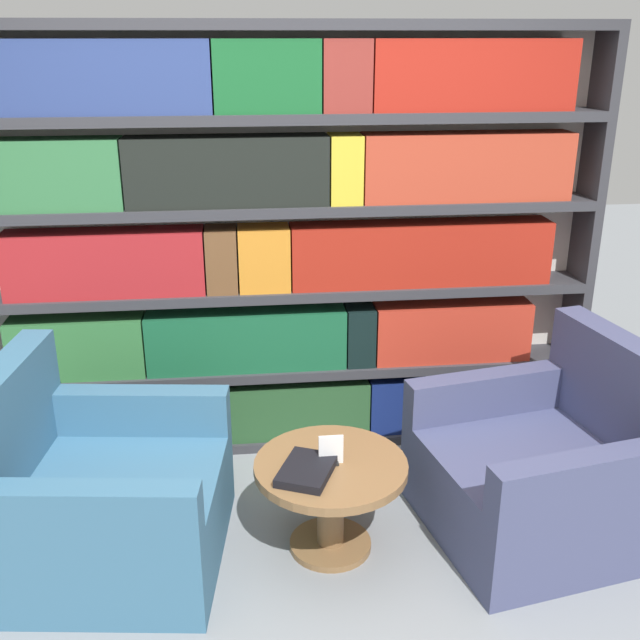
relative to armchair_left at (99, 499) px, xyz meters
The scene contains 7 objects.
ground_plane 0.98m from the armchair_left, 23.34° to the right, with size 14.00×14.00×0.00m, color gray.
bookshelf 1.52m from the armchair_left, 47.27° to the left, with size 3.27×0.30×2.20m.
armchair_left is the anchor object (origin of this frame).
armchair_right 1.98m from the armchair_left, ahead, with size 1.08×1.07×0.89m.
coffee_table 0.99m from the armchair_left, ahead, with size 0.66×0.66×0.43m.
table_sign 1.01m from the armchair_left, ahead, with size 0.10×0.06×0.13m.
stray_book 0.90m from the armchair_left, ahead, with size 0.29×0.33×0.04m.
Camera 1 is at (-0.22, -2.41, 2.14)m, focal length 42.00 mm.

